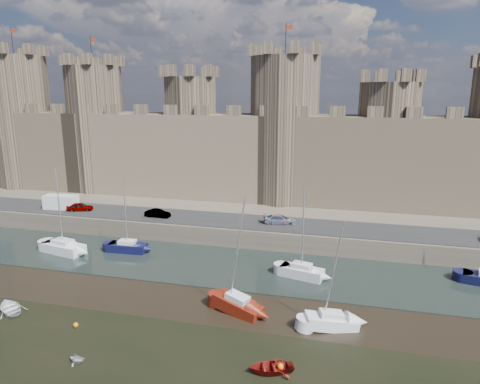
{
  "coord_description": "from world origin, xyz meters",
  "views": [
    {
      "loc": [
        12.04,
        -21.36,
        20.2
      ],
      "look_at": [
        1.21,
        22.0,
        9.64
      ],
      "focal_mm": 32.0,
      "sensor_mm": 36.0,
      "label": 1
    }
  ],
  "objects": [
    {
      "name": "water_channel",
      "position": [
        0.0,
        24.0,
        0.04
      ],
      "size": [
        160.0,
        12.0,
        0.08
      ],
      "primitive_type": "cube",
      "color": "black",
      "rests_on": "ground"
    },
    {
      "name": "quay",
      "position": [
        0.0,
        60.0,
        1.25
      ],
      "size": [
        160.0,
        60.0,
        2.5
      ],
      "primitive_type": "cube",
      "color": "#4C443A",
      "rests_on": "ground"
    },
    {
      "name": "road",
      "position": [
        0.0,
        34.0,
        2.55
      ],
      "size": [
        160.0,
        7.0,
        0.1
      ],
      "primitive_type": "cube",
      "color": "black",
      "rests_on": "quay"
    },
    {
      "name": "castle",
      "position": [
        -0.64,
        48.0,
        11.67
      ],
      "size": [
        108.5,
        11.0,
        29.0
      ],
      "color": "#42382B",
      "rests_on": "quay"
    },
    {
      "name": "car_0",
      "position": [
        -26.59,
        33.25,
        3.15
      ],
      "size": [
        4.12,
        2.66,
        1.3
      ],
      "primitive_type": "imported",
      "rotation": [
        0.0,
        0.0,
        1.89
      ],
      "color": "gray",
      "rests_on": "quay"
    },
    {
      "name": "car_1",
      "position": [
        -13.73,
        32.96,
        3.11
      ],
      "size": [
        3.72,
        1.39,
        1.21
      ],
      "primitive_type": "imported",
      "rotation": [
        0.0,
        0.0,
        1.54
      ],
      "color": "gray",
      "rests_on": "quay"
    },
    {
      "name": "car_2",
      "position": [
        3.8,
        34.12,
        3.15
      ],
      "size": [
        4.71,
        2.55,
        1.3
      ],
      "primitive_type": "imported",
      "rotation": [
        0.0,
        0.0,
        1.74
      ],
      "color": "gray",
      "rests_on": "quay"
    },
    {
      "name": "van",
      "position": [
        -30.01,
        33.5,
        3.6
      ],
      "size": [
        5.18,
        2.4,
        2.2
      ],
      "primitive_type": "cube",
      "rotation": [
        0.0,
        0.0,
        0.08
      ],
      "color": "silver",
      "rests_on": "quay"
    },
    {
      "name": "sailboat_0",
      "position": [
        -22.35,
        23.08,
        0.84
      ],
      "size": [
        6.21,
        3.47,
        10.96
      ],
      "rotation": [
        0.0,
        0.0,
        -0.21
      ],
      "color": "silver",
      "rests_on": "ground"
    },
    {
      "name": "sailboat_1",
      "position": [
        -14.56,
        25.39,
        0.78
      ],
      "size": [
        4.95,
        2.11,
        9.76
      ],
      "rotation": [
        0.0,
        0.0,
        0.04
      ],
      "color": "black",
      "rests_on": "ground"
    },
    {
      "name": "sailboat_2",
      "position": [
        8.0,
        23.01,
        0.82
      ],
      "size": [
        5.08,
        2.96,
        10.29
      ],
      "rotation": [
        0.0,
        0.0,
        -0.25
      ],
      "color": "silver",
      "rests_on": "ground"
    },
    {
      "name": "sailboat_4",
      "position": [
        2.99,
        13.92,
        0.8
      ],
      "size": [
        5.12,
        3.41,
        11.17
      ],
      "rotation": [
        0.0,
        0.0,
        -0.36
      ],
      "color": "#65180B",
      "rests_on": "ground"
    },
    {
      "name": "sailboat_5",
      "position": [
        11.6,
        13.23,
        0.71
      ],
      "size": [
        4.88,
        3.11,
        9.83
      ],
      "rotation": [
        0.0,
        0.0,
        0.32
      ],
      "color": "silver",
      "rests_on": "ground"
    },
    {
      "name": "dinghy_3",
      "position": [
        -7.02,
        3.48,
        0.37
      ],
      "size": [
        1.62,
        1.47,
        0.74
      ],
      "primitive_type": "imported",
      "rotation": [
        1.57,
        0.0,
        1.36
      ],
      "color": "silver",
      "rests_on": "ground"
    },
    {
      "name": "dinghy_4",
      "position": [
        7.54,
        6.0,
        0.35
      ],
      "size": [
        4.08,
        3.56,
        0.7
      ],
      "primitive_type": "imported",
      "rotation": [
        1.57,
        0.0,
        5.11
      ],
      "color": "maroon",
      "rests_on": "ground"
    },
    {
      "name": "dinghy_6",
      "position": [
        -17.76,
        8.84,
        0.35
      ],
      "size": [
        4.18,
        3.9,
        0.71
      ],
      "primitive_type": "imported",
      "rotation": [
        1.57,
        0.0,
        4.13
      ],
      "color": "silver",
      "rests_on": "ground"
    },
    {
      "name": "buoy_1",
      "position": [
        -10.15,
        7.93,
        0.22
      ],
      "size": [
        0.44,
        0.44,
        0.44
      ],
      "primitive_type": "sphere",
      "color": "orange",
      "rests_on": "ground"
    },
    {
      "name": "buoy_3",
      "position": [
        8.19,
        6.49,
        0.24
      ],
      "size": [
        0.48,
        0.48,
        0.48
      ],
      "primitive_type": "sphere",
      "color": "orange",
      "rests_on": "ground"
    }
  ]
}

